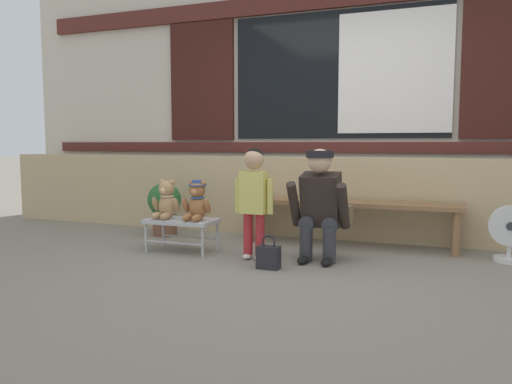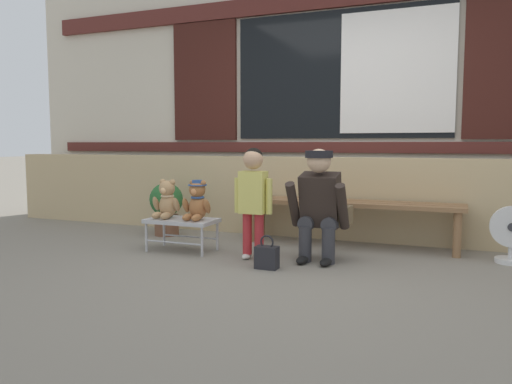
{
  "view_description": "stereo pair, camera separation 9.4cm",
  "coord_description": "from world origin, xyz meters",
  "px_view_note": "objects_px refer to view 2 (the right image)",
  "views": [
    {
      "loc": [
        1.16,
        -3.76,
        1.0
      ],
      "look_at": [
        -0.47,
        0.51,
        0.55
      ],
      "focal_mm": 35.12,
      "sensor_mm": 36.0,
      "label": 1
    },
    {
      "loc": [
        1.25,
        -3.72,
        1.0
      ],
      "look_at": [
        -0.47,
        0.51,
        0.55
      ],
      "focal_mm": 35.12,
      "sensor_mm": 36.0,
      "label": 2
    }
  ],
  "objects_px": {
    "wooden_bench_long": "(350,208)",
    "potted_plant": "(166,206)",
    "teddy_bear_plain": "(167,200)",
    "small_display_bench": "(182,222)",
    "floor_fan": "(511,235)",
    "child_standing": "(253,191)",
    "teddy_bear_with_hat": "(197,201)",
    "adult_crouching": "(321,205)",
    "handbag_on_ground": "(267,257)"
  },
  "relations": [
    {
      "from": "adult_crouching",
      "to": "floor_fan",
      "type": "xyz_separation_m",
      "value": [
        1.49,
        0.49,
        -0.24
      ]
    },
    {
      "from": "child_standing",
      "to": "floor_fan",
      "type": "xyz_separation_m",
      "value": [
        2.04,
        0.66,
        -0.35
      ]
    },
    {
      "from": "wooden_bench_long",
      "to": "potted_plant",
      "type": "relative_size",
      "value": 3.68
    },
    {
      "from": "floor_fan",
      "to": "teddy_bear_with_hat",
      "type": "bearing_deg",
      "value": -167.22
    },
    {
      "from": "wooden_bench_long",
      "to": "potted_plant",
      "type": "xyz_separation_m",
      "value": [
        -1.96,
        -0.16,
        -0.05
      ]
    },
    {
      "from": "teddy_bear_plain",
      "to": "handbag_on_ground",
      "type": "relative_size",
      "value": 1.34
    },
    {
      "from": "potted_plant",
      "to": "floor_fan",
      "type": "relative_size",
      "value": 1.19
    },
    {
      "from": "teddy_bear_plain",
      "to": "child_standing",
      "type": "xyz_separation_m",
      "value": [
        0.9,
        -0.07,
        0.13
      ]
    },
    {
      "from": "teddy_bear_plain",
      "to": "potted_plant",
      "type": "relative_size",
      "value": 0.64
    },
    {
      "from": "small_display_bench",
      "to": "handbag_on_ground",
      "type": "bearing_deg",
      "value": -18.72
    },
    {
      "from": "handbag_on_ground",
      "to": "potted_plant",
      "type": "distance_m",
      "value": 1.83
    },
    {
      "from": "floor_fan",
      "to": "adult_crouching",
      "type": "bearing_deg",
      "value": -161.81
    },
    {
      "from": "handbag_on_ground",
      "to": "floor_fan",
      "type": "relative_size",
      "value": 0.57
    },
    {
      "from": "handbag_on_ground",
      "to": "potted_plant",
      "type": "bearing_deg",
      "value": 147.84
    },
    {
      "from": "adult_crouching",
      "to": "potted_plant",
      "type": "relative_size",
      "value": 1.67
    },
    {
      "from": "wooden_bench_long",
      "to": "handbag_on_ground",
      "type": "height_order",
      "value": "wooden_bench_long"
    },
    {
      "from": "teddy_bear_plain",
      "to": "small_display_bench",
      "type": "bearing_deg",
      "value": -0.51
    },
    {
      "from": "wooden_bench_long",
      "to": "small_display_bench",
      "type": "xyz_separation_m",
      "value": [
        -1.4,
        -0.8,
        -0.11
      ]
    },
    {
      "from": "small_display_bench",
      "to": "teddy_bear_with_hat",
      "type": "xyz_separation_m",
      "value": [
        0.16,
        0.0,
        0.21
      ]
    },
    {
      "from": "child_standing",
      "to": "teddy_bear_plain",
      "type": "bearing_deg",
      "value": 175.8
    },
    {
      "from": "small_display_bench",
      "to": "teddy_bear_plain",
      "type": "bearing_deg",
      "value": 179.49
    },
    {
      "from": "potted_plant",
      "to": "floor_fan",
      "type": "distance_m",
      "value": 3.35
    },
    {
      "from": "teddy_bear_plain",
      "to": "teddy_bear_with_hat",
      "type": "distance_m",
      "value": 0.32
    },
    {
      "from": "small_display_bench",
      "to": "child_standing",
      "type": "distance_m",
      "value": 0.81
    },
    {
      "from": "teddy_bear_with_hat",
      "to": "floor_fan",
      "type": "xyz_separation_m",
      "value": [
        2.62,
        0.59,
        -0.23
      ]
    },
    {
      "from": "teddy_bear_plain",
      "to": "floor_fan",
      "type": "distance_m",
      "value": 3.01
    },
    {
      "from": "teddy_bear_with_hat",
      "to": "child_standing",
      "type": "relative_size",
      "value": 0.38
    },
    {
      "from": "teddy_bear_with_hat",
      "to": "adult_crouching",
      "type": "relative_size",
      "value": 0.38
    },
    {
      "from": "child_standing",
      "to": "handbag_on_ground",
      "type": "bearing_deg",
      "value": -49.36
    },
    {
      "from": "floor_fan",
      "to": "potted_plant",
      "type": "bearing_deg",
      "value": 179.31
    },
    {
      "from": "small_display_bench",
      "to": "potted_plant",
      "type": "distance_m",
      "value": 0.86
    },
    {
      "from": "small_display_bench",
      "to": "teddy_bear_with_hat",
      "type": "distance_m",
      "value": 0.26
    },
    {
      "from": "handbag_on_ground",
      "to": "potted_plant",
      "type": "height_order",
      "value": "potted_plant"
    },
    {
      "from": "teddy_bear_with_hat",
      "to": "teddy_bear_plain",
      "type": "bearing_deg",
      "value": -179.87
    },
    {
      "from": "teddy_bear_with_hat",
      "to": "child_standing",
      "type": "xyz_separation_m",
      "value": [
        0.58,
        -0.07,
        0.12
      ]
    },
    {
      "from": "adult_crouching",
      "to": "potted_plant",
      "type": "bearing_deg",
      "value": 164.05
    },
    {
      "from": "teddy_bear_with_hat",
      "to": "wooden_bench_long",
      "type": "bearing_deg",
      "value": 32.84
    },
    {
      "from": "small_display_bench",
      "to": "teddy_bear_with_hat",
      "type": "height_order",
      "value": "teddy_bear_with_hat"
    },
    {
      "from": "child_standing",
      "to": "adult_crouching",
      "type": "bearing_deg",
      "value": 17.38
    },
    {
      "from": "teddy_bear_plain",
      "to": "wooden_bench_long",
      "type": "bearing_deg",
      "value": 27.16
    },
    {
      "from": "wooden_bench_long",
      "to": "handbag_on_ground",
      "type": "relative_size",
      "value": 7.72
    },
    {
      "from": "teddy_bear_plain",
      "to": "handbag_on_ground",
      "type": "xyz_separation_m",
      "value": [
        1.13,
        -0.33,
        -0.37
      ]
    },
    {
      "from": "teddy_bear_plain",
      "to": "adult_crouching",
      "type": "height_order",
      "value": "adult_crouching"
    },
    {
      "from": "wooden_bench_long",
      "to": "handbag_on_ground",
      "type": "distance_m",
      "value": 1.24
    },
    {
      "from": "small_display_bench",
      "to": "floor_fan",
      "type": "height_order",
      "value": "floor_fan"
    },
    {
      "from": "teddy_bear_plain",
      "to": "child_standing",
      "type": "distance_m",
      "value": 0.91
    },
    {
      "from": "small_display_bench",
      "to": "handbag_on_ground",
      "type": "relative_size",
      "value": 2.35
    },
    {
      "from": "floor_fan",
      "to": "child_standing",
      "type": "bearing_deg",
      "value": -162.03
    },
    {
      "from": "adult_crouching",
      "to": "floor_fan",
      "type": "distance_m",
      "value": 1.59
    },
    {
      "from": "child_standing",
      "to": "handbag_on_ground",
      "type": "xyz_separation_m",
      "value": [
        0.23,
        -0.26,
        -0.5
      ]
    }
  ]
}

